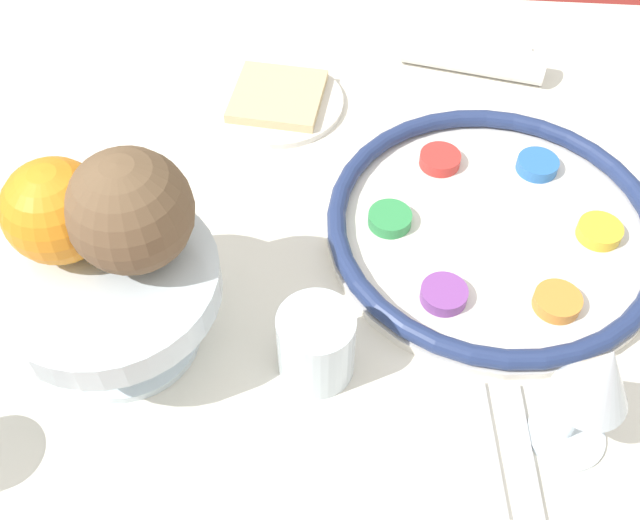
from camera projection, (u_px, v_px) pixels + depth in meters
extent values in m
plane|color=maroon|center=(393.00, 497.00, 1.37)|extent=(8.00, 8.00, 0.00)
cube|color=silver|center=(412.00, 401.00, 1.08)|extent=(1.29, 0.92, 0.74)
cylinder|color=silver|center=(492.00, 232.00, 0.79)|extent=(0.35, 0.35, 0.01)
torus|color=navy|center=(494.00, 223.00, 0.78)|extent=(0.35, 0.35, 0.02)
cylinder|color=#33934C|center=(390.00, 219.00, 0.79)|extent=(0.05, 0.05, 0.01)
cylinder|color=#844299|center=(444.00, 294.00, 0.73)|extent=(0.05, 0.05, 0.01)
cylinder|color=orange|center=(557.00, 302.00, 0.72)|extent=(0.05, 0.05, 0.01)
cylinder|color=gold|center=(599.00, 231.00, 0.78)|extent=(0.05, 0.05, 0.01)
cylinder|color=#2D6BB7|center=(537.00, 165.00, 0.84)|extent=(0.05, 0.05, 0.01)
cylinder|color=red|center=(440.00, 159.00, 0.85)|extent=(0.05, 0.05, 0.01)
cylinder|color=silver|center=(566.00, 435.00, 0.65)|extent=(0.07, 0.07, 0.00)
cylinder|color=silver|center=(577.00, 416.00, 0.62)|extent=(0.01, 0.01, 0.07)
cone|color=silver|center=(600.00, 375.00, 0.57)|extent=(0.06, 0.06, 0.07)
cylinder|color=silver|center=(129.00, 337.00, 0.71)|extent=(0.14, 0.14, 0.01)
cylinder|color=silver|center=(120.00, 315.00, 0.68)|extent=(0.03, 0.03, 0.07)
cylinder|color=silver|center=(109.00, 283.00, 0.65)|extent=(0.19, 0.19, 0.03)
sphere|color=orange|center=(57.00, 211.00, 0.62)|extent=(0.09, 0.09, 0.09)
sphere|color=brown|center=(130.00, 211.00, 0.61)|extent=(0.11, 0.11, 0.11)
cylinder|color=silver|center=(278.00, 102.00, 0.93)|extent=(0.16, 0.16, 0.01)
cube|color=#D1B784|center=(278.00, 96.00, 0.92)|extent=(0.12, 0.12, 0.01)
cylinder|color=white|center=(473.00, 58.00, 0.96)|extent=(0.19, 0.08, 0.04)
cylinder|color=silver|center=(316.00, 345.00, 0.67)|extent=(0.07, 0.07, 0.08)
cube|color=silver|center=(524.00, 476.00, 0.63)|extent=(0.03, 0.17, 0.01)
cube|color=silver|center=(488.00, 474.00, 0.63)|extent=(0.04, 0.17, 0.01)
cube|color=silver|center=(474.00, 50.00, 1.00)|extent=(0.15, 0.02, 0.01)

